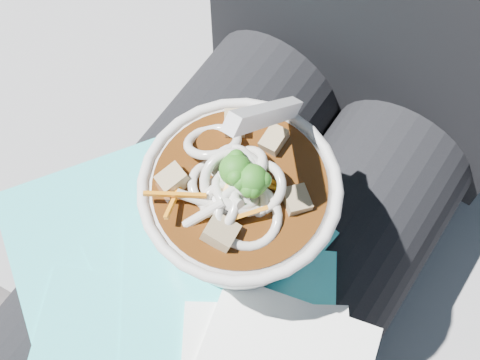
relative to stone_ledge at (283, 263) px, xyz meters
The scene contains 5 objects.
stone_ledge is the anchor object (origin of this frame).
lap 0.35m from the stone_ledge, 90.00° to the right, with size 0.32×0.48×0.16m.
person_body 0.34m from the stone_ledge, 90.00° to the right, with size 0.34×0.94×1.01m.
plastic_bag 0.44m from the stone_ledge, 95.37° to the right, with size 0.35×0.34×0.01m.
udon_bowl 0.48m from the stone_ledge, 88.57° to the right, with size 0.18×0.18×0.20m.
Camera 1 is at (0.12, -0.15, 1.18)m, focal length 50.00 mm.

